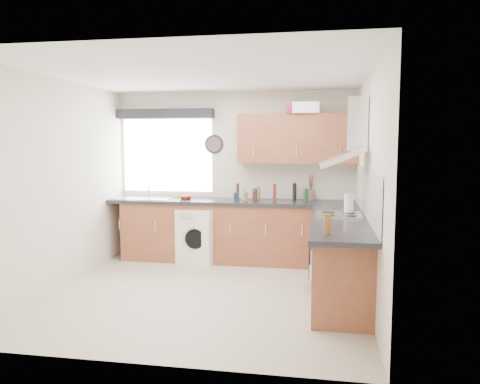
% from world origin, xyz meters
% --- Properties ---
extents(ground_plane, '(3.60, 3.60, 0.00)m').
position_xyz_m(ground_plane, '(0.00, 0.00, 0.00)').
color(ground_plane, beige).
extents(ceiling, '(3.60, 3.60, 0.02)m').
position_xyz_m(ceiling, '(0.00, 0.00, 2.50)').
color(ceiling, white).
rests_on(ceiling, wall_back).
extents(wall_back, '(3.60, 0.02, 2.50)m').
position_xyz_m(wall_back, '(0.00, 1.80, 1.25)').
color(wall_back, silver).
rests_on(wall_back, ground_plane).
extents(wall_front, '(3.60, 0.02, 2.50)m').
position_xyz_m(wall_front, '(0.00, -1.80, 1.25)').
color(wall_front, silver).
rests_on(wall_front, ground_plane).
extents(wall_left, '(0.02, 3.60, 2.50)m').
position_xyz_m(wall_left, '(-1.80, 0.00, 1.25)').
color(wall_left, silver).
rests_on(wall_left, ground_plane).
extents(wall_right, '(0.02, 3.60, 2.50)m').
position_xyz_m(wall_right, '(1.80, 0.00, 1.25)').
color(wall_right, silver).
rests_on(wall_right, ground_plane).
extents(window, '(1.40, 0.02, 1.10)m').
position_xyz_m(window, '(-1.05, 1.79, 1.55)').
color(window, white).
rests_on(window, wall_back).
extents(window_blind, '(1.50, 0.18, 0.14)m').
position_xyz_m(window_blind, '(-1.05, 1.70, 2.18)').
color(window_blind, black).
rests_on(window_blind, wall_back).
extents(splashback, '(0.01, 3.00, 0.54)m').
position_xyz_m(splashback, '(1.79, 0.30, 1.18)').
color(splashback, white).
rests_on(splashback, wall_right).
extents(base_cab_back, '(3.00, 0.58, 0.86)m').
position_xyz_m(base_cab_back, '(-0.10, 1.51, 0.43)').
color(base_cab_back, brown).
rests_on(base_cab_back, ground_plane).
extents(base_cab_corner, '(0.60, 0.60, 0.86)m').
position_xyz_m(base_cab_corner, '(1.50, 1.50, 0.43)').
color(base_cab_corner, brown).
rests_on(base_cab_corner, ground_plane).
extents(base_cab_right, '(0.58, 2.10, 0.86)m').
position_xyz_m(base_cab_right, '(1.51, 0.15, 0.43)').
color(base_cab_right, brown).
rests_on(base_cab_right, ground_plane).
extents(worktop_back, '(3.60, 0.62, 0.05)m').
position_xyz_m(worktop_back, '(0.00, 1.50, 0.89)').
color(worktop_back, black).
rests_on(worktop_back, base_cab_back).
extents(worktop_right, '(0.62, 2.42, 0.05)m').
position_xyz_m(worktop_right, '(1.50, 0.00, 0.89)').
color(worktop_right, black).
rests_on(worktop_right, base_cab_right).
extents(sink, '(0.84, 0.46, 0.10)m').
position_xyz_m(sink, '(-1.33, 1.50, 0.95)').
color(sink, silver).
rests_on(sink, worktop_back).
extents(oven, '(0.56, 0.58, 0.85)m').
position_xyz_m(oven, '(1.50, 0.30, 0.42)').
color(oven, black).
rests_on(oven, ground_plane).
extents(hob_plate, '(0.52, 0.52, 0.01)m').
position_xyz_m(hob_plate, '(1.50, 0.30, 0.92)').
color(hob_plate, silver).
rests_on(hob_plate, worktop_right).
extents(extractor_hood, '(0.52, 0.78, 0.66)m').
position_xyz_m(extractor_hood, '(1.60, 0.30, 1.77)').
color(extractor_hood, silver).
rests_on(extractor_hood, wall_right).
extents(upper_cabinets, '(1.70, 0.35, 0.70)m').
position_xyz_m(upper_cabinets, '(0.95, 1.62, 1.80)').
color(upper_cabinets, brown).
rests_on(upper_cabinets, wall_back).
extents(washing_machine, '(0.63, 0.62, 0.79)m').
position_xyz_m(washing_machine, '(-0.44, 1.40, 0.39)').
color(washing_machine, white).
rests_on(washing_machine, ground_plane).
extents(wall_clock, '(0.29, 0.04, 0.29)m').
position_xyz_m(wall_clock, '(-0.31, 1.78, 1.72)').
color(wall_clock, black).
rests_on(wall_clock, wall_back).
extents(casserole, '(0.38, 0.28, 0.15)m').
position_xyz_m(casserole, '(1.07, 1.52, 2.23)').
color(casserole, white).
rests_on(casserole, upper_cabinets).
extents(storage_box, '(0.25, 0.22, 0.11)m').
position_xyz_m(storage_box, '(0.92, 1.52, 2.20)').
color(storage_box, maroon).
rests_on(storage_box, upper_cabinets).
extents(utensil_pot, '(0.13, 0.13, 0.15)m').
position_xyz_m(utensil_pot, '(1.15, 1.70, 0.98)').
color(utensil_pot, '#7D715B').
rests_on(utensil_pot, worktop_back).
extents(kitchen_roll, '(0.12, 0.12, 0.24)m').
position_xyz_m(kitchen_roll, '(1.62, 0.43, 1.03)').
color(kitchen_roll, white).
rests_on(kitchen_roll, worktop_right).
extents(tomato_cluster, '(0.18, 0.18, 0.07)m').
position_xyz_m(tomato_cluster, '(-0.67, 1.47, 0.94)').
color(tomato_cluster, '#9E200B').
rests_on(tomato_cluster, worktop_back).
extents(jar_0, '(0.06, 0.06, 0.12)m').
position_xyz_m(jar_0, '(0.09, 1.40, 0.97)').
color(jar_0, navy).
rests_on(jar_0, worktop_back).
extents(jar_1, '(0.04, 0.04, 0.25)m').
position_xyz_m(jar_1, '(0.11, 1.47, 1.03)').
color(jar_1, '#381614').
rests_on(jar_1, worktop_back).
extents(jar_2, '(0.07, 0.07, 0.18)m').
position_xyz_m(jar_2, '(1.08, 1.54, 1.00)').
color(jar_2, '#1A4A21').
rests_on(jar_2, worktop_back).
extents(jar_3, '(0.06, 0.06, 0.24)m').
position_xyz_m(jar_3, '(0.92, 1.64, 1.03)').
color(jar_3, black).
rests_on(jar_3, worktop_back).
extents(jar_4, '(0.06, 0.06, 0.13)m').
position_xyz_m(jar_4, '(0.10, 1.42, 0.97)').
color(jar_4, '#1F5929').
rests_on(jar_4, worktop_back).
extents(jar_5, '(0.04, 0.04, 0.19)m').
position_xyz_m(jar_5, '(0.38, 1.70, 1.00)').
color(jar_5, olive).
rests_on(jar_5, worktop_back).
extents(jar_6, '(0.07, 0.07, 0.17)m').
position_xyz_m(jar_6, '(0.35, 1.53, 1.00)').
color(jar_6, '#4C211B').
rests_on(jar_6, worktop_back).
extents(jar_7, '(0.04, 0.04, 0.25)m').
position_xyz_m(jar_7, '(0.91, 1.68, 1.04)').
color(jar_7, black).
rests_on(jar_7, worktop_back).
extents(jar_8, '(0.04, 0.04, 0.12)m').
position_xyz_m(jar_8, '(0.24, 1.45, 0.97)').
color(jar_8, olive).
rests_on(jar_8, worktop_back).
extents(jar_9, '(0.05, 0.05, 0.09)m').
position_xyz_m(jar_9, '(0.23, 1.46, 0.96)').
color(jar_9, olive).
rests_on(jar_9, worktop_back).
extents(jar_10, '(0.05, 0.05, 0.24)m').
position_xyz_m(jar_10, '(0.63, 1.59, 1.03)').
color(jar_10, maroon).
rests_on(jar_10, worktop_back).
extents(jar_11, '(0.07, 0.07, 0.19)m').
position_xyz_m(jar_11, '(0.19, 1.53, 1.01)').
color(jar_11, '#B8AA9C').
rests_on(jar_11, worktop_back).
extents(bottle_0, '(0.06, 0.06, 0.19)m').
position_xyz_m(bottle_0, '(1.35, -0.91, 1.01)').
color(bottle_0, brown).
rests_on(bottle_0, worktop_right).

